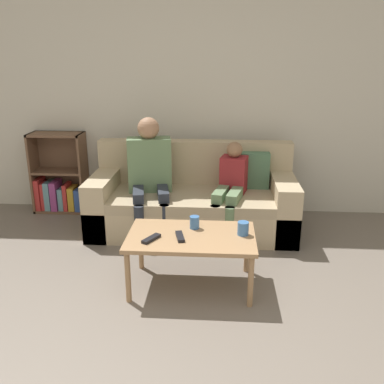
{
  "coord_description": "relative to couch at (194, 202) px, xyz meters",
  "views": [
    {
      "loc": [
        0.29,
        -1.59,
        1.72
      ],
      "look_at": [
        0.05,
        1.82,
        0.58
      ],
      "focal_mm": 40.0,
      "sensor_mm": 36.0,
      "label": 1
    }
  ],
  "objects": [
    {
      "name": "person_adult",
      "position": [
        -0.42,
        -0.07,
        0.36
      ],
      "size": [
        0.47,
        0.65,
        1.11
      ],
      "rotation": [
        0.0,
        0.0,
        0.18
      ],
      "color": "#282D38",
      "rests_on": "ground_plane"
    },
    {
      "name": "cup_far",
      "position": [
        0.43,
        -1.09,
        0.19
      ],
      "size": [
        0.08,
        0.08,
        0.1
      ],
      "color": "#3D70B2",
      "rests_on": "coffee_table"
    },
    {
      "name": "tv_remote_1",
      "position": [
        -0.23,
        -1.22,
        0.15
      ],
      "size": [
        0.13,
        0.17,
        0.02
      ],
      "rotation": [
        0.0,
        0.0,
        -0.52
      ],
      "color": "black",
      "rests_on": "coffee_table"
    },
    {
      "name": "tv_remote_0",
      "position": [
        -0.03,
        -1.17,
        0.15
      ],
      "size": [
        0.08,
        0.18,
        0.02
      ],
      "rotation": [
        0.0,
        0.0,
        0.23
      ],
      "color": "black",
      "rests_on": "coffee_table"
    },
    {
      "name": "wall_back",
      "position": [
        -0.03,
        0.58,
        1.02
      ],
      "size": [
        12.0,
        0.06,
        2.6
      ],
      "color": "beige",
      "rests_on": "ground_plane"
    },
    {
      "name": "person_child",
      "position": [
        0.36,
        -0.13,
        0.22
      ],
      "size": [
        0.36,
        0.63,
        0.89
      ],
      "rotation": [
        0.0,
        0.0,
        -0.23
      ],
      "color": "#66845B",
      "rests_on": "ground_plane"
    },
    {
      "name": "bookshelf",
      "position": [
        -1.52,
        0.42,
        0.04
      ],
      "size": [
        0.57,
        0.28,
        0.87
      ],
      "color": "brown",
      "rests_on": "ground_plane"
    },
    {
      "name": "couch",
      "position": [
        0.0,
        0.0,
        0.0
      ],
      "size": [
        1.98,
        0.85,
        0.84
      ],
      "color": "tan",
      "rests_on": "ground_plane"
    },
    {
      "name": "cup_near",
      "position": [
        0.07,
        -0.99,
        0.19
      ],
      "size": [
        0.07,
        0.07,
        0.1
      ],
      "color": "#3D70B2",
      "rests_on": "coffee_table"
    },
    {
      "name": "coffee_table",
      "position": [
        0.05,
        -1.12,
        0.1
      ],
      "size": [
        0.94,
        0.58,
        0.42
      ],
      "color": "#A87F56",
      "rests_on": "ground_plane"
    }
  ]
}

